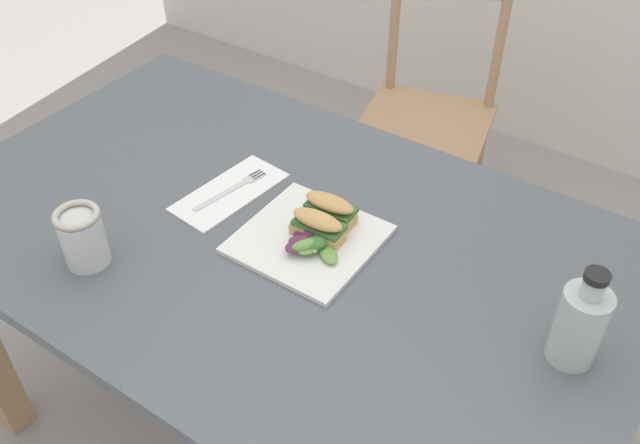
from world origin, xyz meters
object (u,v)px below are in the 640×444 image
sandwich_half_front (318,226)px  chair_wooden_far (428,116)px  sandwich_half_back (330,208)px  bottle_cold_brew (578,328)px  plate_lunch (308,239)px  mason_jar_iced_tea (83,240)px  fork_on_napkin (236,187)px  dining_table (276,273)px

sandwich_half_front → chair_wooden_far: bearing=103.3°
sandwich_half_back → bottle_cold_brew: (0.50, -0.06, 0.03)m
plate_lunch → mason_jar_iced_tea: mason_jar_iced_tea is taller
plate_lunch → bottle_cold_brew: 0.51m
bottle_cold_brew → sandwich_half_back: bearing=173.7°
plate_lunch → sandwich_half_back: (0.00, 0.07, 0.03)m
chair_wooden_far → fork_on_napkin: bearing=-90.4°
chair_wooden_far → sandwich_half_back: size_ratio=8.11×
dining_table → sandwich_half_front: bearing=15.8°
bottle_cold_brew → chair_wooden_far: bearing=126.8°
chair_wooden_far → bottle_cold_brew: size_ratio=4.68×
chair_wooden_far → plate_lunch: chair_wooden_far is taller
sandwich_half_front → fork_on_napkin: (-0.23, 0.04, -0.03)m
plate_lunch → sandwich_half_front: sandwich_half_front is taller
dining_table → chair_wooden_far: chair_wooden_far is taller
plate_lunch → sandwich_half_back: sandwich_half_back is taller
chair_wooden_far → plate_lunch: bearing=-77.6°
mason_jar_iced_tea → chair_wooden_far: bearing=85.7°
fork_on_napkin → mason_jar_iced_tea: size_ratio=1.59×
chair_wooden_far → fork_on_napkin: 0.97m
plate_lunch → fork_on_napkin: (-0.22, 0.05, 0.00)m
sandwich_half_front → plate_lunch: bearing=-143.2°
chair_wooden_far → bottle_cold_brew: bottle_cold_brew is taller
bottle_cold_brew → mason_jar_iced_tea: 0.86m
dining_table → sandwich_half_front: (0.09, 0.02, 0.15)m
plate_lunch → sandwich_half_back: size_ratio=2.34×
dining_table → mason_jar_iced_tea: size_ratio=12.22×
bottle_cold_brew → mason_jar_iced_tea: (-0.81, -0.29, -0.01)m
sandwich_half_back → dining_table: bearing=-134.1°
sandwich_half_back → fork_on_napkin: (-0.23, -0.02, -0.03)m
dining_table → bottle_cold_brew: 0.61m
mason_jar_iced_tea → plate_lunch: bearing=41.7°
dining_table → sandwich_half_back: size_ratio=13.24×
fork_on_napkin → plate_lunch: bearing=-12.4°
fork_on_napkin → sandwich_half_back: bearing=4.6°
sandwich_half_back → fork_on_napkin: size_ratio=0.58×
dining_table → sandwich_half_front: size_ratio=13.24×
dining_table → fork_on_napkin: size_ratio=7.67×
plate_lunch → fork_on_napkin: size_ratio=1.35×
chair_wooden_far → bottle_cold_brew: (0.72, -0.96, 0.36)m
plate_lunch → bottle_cold_brew: size_ratio=1.35×
plate_lunch → bottle_cold_brew: bottle_cold_brew is taller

